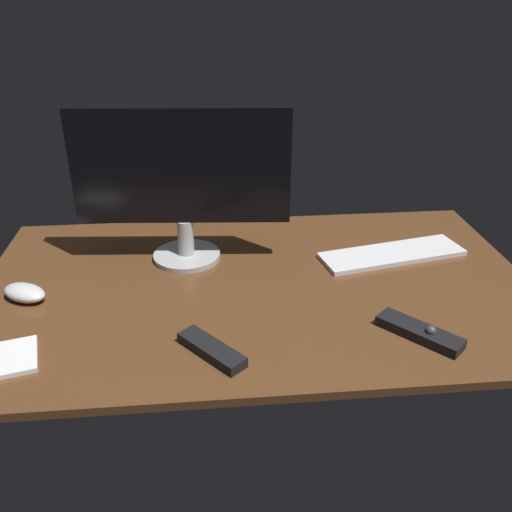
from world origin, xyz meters
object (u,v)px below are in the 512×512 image
(media_remote, at_px, (420,332))
(tv_remote, at_px, (211,350))
(computer_mouse, at_px, (25,293))
(keyboard, at_px, (392,254))
(monitor, at_px, (182,178))

(media_remote, height_order, tv_remote, media_remote)
(computer_mouse, height_order, media_remote, same)
(keyboard, height_order, media_remote, media_remote)
(monitor, xyz_separation_m, tv_remote, (0.06, -0.44, -0.22))
(monitor, bearing_deg, tv_remote, -77.77)
(tv_remote, bearing_deg, keyboard, 87.52)
(keyboard, relative_size, media_remote, 2.31)
(keyboard, height_order, computer_mouse, computer_mouse)
(keyboard, xyz_separation_m, tv_remote, (-0.51, -0.40, 0.01))
(monitor, height_order, computer_mouse, monitor)
(media_remote, bearing_deg, keyboard, 128.57)
(monitor, height_order, tv_remote, monitor)
(monitor, relative_size, media_remote, 3.20)
(computer_mouse, distance_m, tv_remote, 0.51)
(media_remote, bearing_deg, computer_mouse, -147.24)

